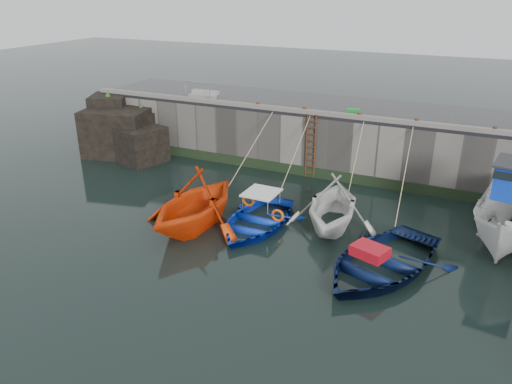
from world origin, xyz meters
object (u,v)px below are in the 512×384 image
at_px(bollard_e, 495,130).
at_px(boat_near_white, 196,226).
at_px(bollard_c, 359,116).
at_px(bollard_d, 417,122).
at_px(boat_near_navy, 380,270).
at_px(ladder, 310,147).
at_px(fish_crate, 353,112).
at_px(boat_near_blacktrim, 331,225).
at_px(boat_near_blue, 256,226).
at_px(bollard_b, 304,110).
at_px(bollard_a, 258,105).
at_px(boat_far_white, 511,217).

bearing_deg(bollard_e, boat_near_white, -144.27).
distance_m(bollard_c, bollard_d, 2.60).
bearing_deg(boat_near_navy, bollard_d, 111.32).
height_order(boat_near_white, bollard_e, bollard_e).
distance_m(boat_near_navy, bollard_d, 8.36).
bearing_deg(ladder, bollard_e, 2.40).
bearing_deg(ladder, boat_near_navy, -55.22).
bearing_deg(bollard_c, boat_near_navy, -69.32).
distance_m(boat_near_white, fish_crate, 9.58).
bearing_deg(boat_near_blacktrim, boat_near_blue, -162.69).
bearing_deg(bollard_b, boat_near_white, -103.86).
distance_m(boat_near_blue, fish_crate, 7.97).
distance_m(fish_crate, bollard_a, 4.81).
bearing_deg(bollard_b, fish_crate, 13.88).
xyz_separation_m(boat_near_blacktrim, bollard_d, (2.20, 5.08, 3.30)).
height_order(bollard_b, bollard_e, same).
relative_size(bollard_b, bollard_e, 1.00).
distance_m(fish_crate, bollard_e, 6.25).
xyz_separation_m(ladder, boat_near_blacktrim, (2.60, -4.74, -1.59)).
relative_size(bollard_a, bollard_e, 1.00).
bearing_deg(bollard_c, boat_near_blue, -109.96).
bearing_deg(ladder, bollard_b, 146.14).
relative_size(boat_near_navy, boat_far_white, 0.88).
relative_size(fish_crate, bollard_c, 2.21).
distance_m(boat_far_white, bollard_d, 6.00).
height_order(ladder, bollard_e, bollard_e).
relative_size(boat_near_blue, bollard_d, 16.90).
bearing_deg(boat_near_navy, fish_crate, 131.08).
distance_m(boat_near_navy, bollard_a, 11.63).
distance_m(boat_near_white, boat_near_blacktrim, 5.47).
distance_m(ladder, bollard_a, 3.47).
xyz_separation_m(boat_near_blacktrim, fish_crate, (-0.83, 5.64, 3.31)).
bearing_deg(boat_near_blue, bollard_d, 53.59).
bearing_deg(boat_near_blacktrim, bollard_d, 57.58).
relative_size(boat_near_blue, bollard_a, 16.90).
relative_size(boat_far_white, bollard_d, 22.92).
xyz_separation_m(boat_near_white, bollard_a, (-0.67, 7.43, 3.30)).
bearing_deg(boat_near_blue, bollard_c, 71.14).
xyz_separation_m(boat_near_blacktrim, boat_far_white, (6.39, 1.43, 1.01)).
bearing_deg(boat_near_blacktrim, ladder, 109.74).
distance_m(ladder, bollard_b, 1.81).
relative_size(boat_near_white, bollard_b, 18.34).
height_order(boat_near_navy, boat_far_white, boat_far_white).
xyz_separation_m(boat_near_white, bollard_d, (7.13, 7.43, 3.30)).
xyz_separation_m(boat_near_white, boat_far_white, (11.32, 3.79, 1.01)).
bearing_deg(boat_near_white, fish_crate, 66.05).
height_order(boat_near_navy, bollard_d, bollard_d).
bearing_deg(bollard_e, boat_near_blacktrim, -136.77).
bearing_deg(bollard_c, bollard_a, 180.00).
bearing_deg(fish_crate, bollard_e, -21.53).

